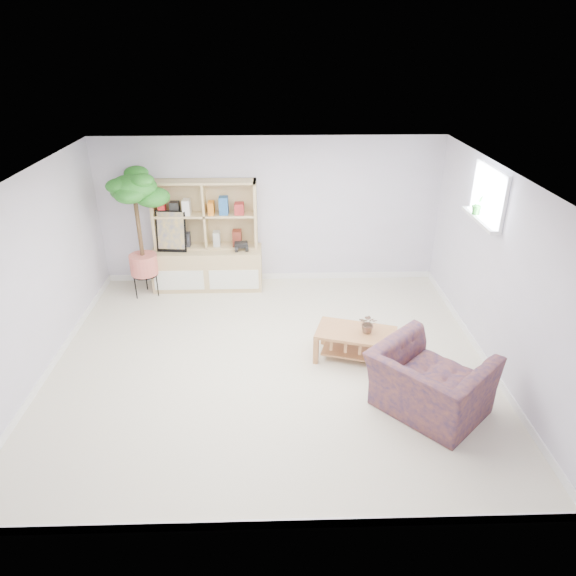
{
  "coord_description": "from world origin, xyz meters",
  "views": [
    {
      "loc": [
        0.07,
        -5.5,
        3.76
      ],
      "look_at": [
        0.23,
        0.27,
        0.91
      ],
      "focal_mm": 32.0,
      "sensor_mm": 36.0,
      "label": 1
    }
  ],
  "objects_px": {
    "coffee_table": "(355,345)",
    "armchair": "(430,379)",
    "floor_tree": "(140,235)",
    "storage_unit": "(206,236)"
  },
  "relations": [
    {
      "from": "coffee_table",
      "to": "armchair",
      "type": "height_order",
      "value": "armchair"
    },
    {
      "from": "coffee_table",
      "to": "floor_tree",
      "type": "distance_m",
      "value": 3.71
    },
    {
      "from": "coffee_table",
      "to": "floor_tree",
      "type": "height_order",
      "value": "floor_tree"
    },
    {
      "from": "floor_tree",
      "to": "storage_unit",
      "type": "bearing_deg",
      "value": 17.09
    },
    {
      "from": "storage_unit",
      "to": "coffee_table",
      "type": "relative_size",
      "value": 1.78
    },
    {
      "from": "coffee_table",
      "to": "armchair",
      "type": "bearing_deg",
      "value": -41.11
    },
    {
      "from": "storage_unit",
      "to": "floor_tree",
      "type": "distance_m",
      "value": 1.01
    },
    {
      "from": "coffee_table",
      "to": "armchair",
      "type": "distance_m",
      "value": 1.25
    },
    {
      "from": "storage_unit",
      "to": "coffee_table",
      "type": "height_order",
      "value": "storage_unit"
    },
    {
      "from": "storage_unit",
      "to": "armchair",
      "type": "height_order",
      "value": "storage_unit"
    }
  ]
}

